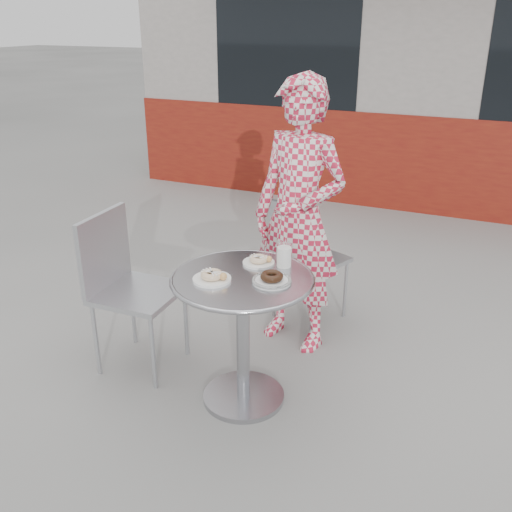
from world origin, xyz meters
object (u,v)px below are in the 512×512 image
at_px(chair_left, 139,321).
at_px(plate_near, 212,277).
at_px(chair_far, 309,283).
at_px(plate_checker, 272,279).
at_px(bistro_table, 243,309).
at_px(plate_far, 259,261).
at_px(milk_cup, 284,256).
at_px(seated_person, 299,218).

bearing_deg(chair_left, plate_near, -107.67).
height_order(chair_far, plate_near, chair_far).
bearing_deg(plate_checker, chair_far, 98.19).
bearing_deg(bistro_table, plate_far, 87.00).
bearing_deg(chair_left, milk_cup, -82.90).
relative_size(chair_left, plate_near, 4.86).
relative_size(seated_person, milk_cup, 12.93).
relative_size(bistro_table, milk_cup, 5.75).
xyz_separation_m(plate_far, milk_cup, (0.13, 0.02, 0.04)).
distance_m(chair_far, chair_left, 1.18).
xyz_separation_m(bistro_table, plate_near, (-0.12, -0.10, 0.20)).
bearing_deg(chair_far, plate_checker, 120.70).
distance_m(chair_far, milk_cup, 0.97).
bearing_deg(milk_cup, seated_person, 101.80).
xyz_separation_m(chair_far, plate_far, (-0.00, -0.82, 0.49)).
height_order(chair_far, plate_far, chair_far).
xyz_separation_m(chair_far, plate_checker, (0.14, -1.00, 0.49)).
height_order(seated_person, plate_far, seated_person).
relative_size(chair_far, milk_cup, 6.62).
xyz_separation_m(bistro_table, chair_far, (0.01, 1.01, -0.29)).
height_order(plate_checker, milk_cup, milk_cup).
distance_m(seated_person, plate_far, 0.52).
xyz_separation_m(seated_person, plate_far, (-0.03, -0.52, -0.08)).
bearing_deg(milk_cup, plate_near, -130.51).
distance_m(bistro_table, chair_left, 0.75).
distance_m(chair_left, plate_far, 0.85).
relative_size(chair_far, seated_person, 0.51).
distance_m(chair_far, seated_person, 0.64).
distance_m(chair_left, plate_checker, 0.97).
bearing_deg(plate_near, chair_far, 83.46).
relative_size(chair_far, plate_far, 5.07).
bearing_deg(seated_person, plate_far, -79.42).
distance_m(plate_near, plate_checker, 0.29).
height_order(chair_far, seated_person, seated_person).
bearing_deg(bistro_table, milk_cup, 55.33).
height_order(chair_left, plate_checker, chair_left).
height_order(chair_left, seated_person, seated_person).
relative_size(bistro_table, chair_far, 0.87).
distance_m(plate_far, plate_checker, 0.23).
xyz_separation_m(seated_person, milk_cup, (0.10, -0.50, -0.03)).
xyz_separation_m(bistro_table, milk_cup, (0.14, 0.20, 0.24)).
relative_size(seated_person, plate_checker, 8.47).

